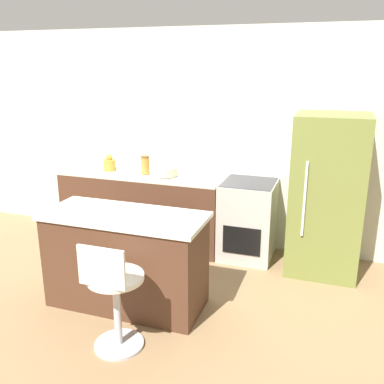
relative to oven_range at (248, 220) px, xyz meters
The scene contains 10 objects.
ground_plane 1.17m from the oven_range, 162.43° to the right, with size 14.00×14.00×0.00m, color #8E704C.
wall_back 1.37m from the oven_range, 161.77° to the left, with size 8.00×0.06×2.60m.
back_counter 1.33m from the oven_range, behind, with size 2.04×0.61×0.91m.
kitchen_island 1.63m from the oven_range, 121.34° to the right, with size 1.48×0.64×0.90m.
oven_range is the anchor object (origin of this frame).
refrigerator 0.94m from the oven_range, ahead, with size 0.73×0.74×1.71m.
stool_chair 2.12m from the oven_range, 107.05° to the right, with size 0.44×0.44×0.94m.
kettle 1.84m from the oven_range, behind, with size 0.16×0.16×0.21m.
mixing_bowl 1.12m from the oven_range, behind, with size 0.29×0.29×0.10m.
canister_jar 1.39m from the oven_range, behind, with size 0.11×0.11×0.22m.
Camera 1 is at (1.92, -4.28, 2.19)m, focal length 40.00 mm.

